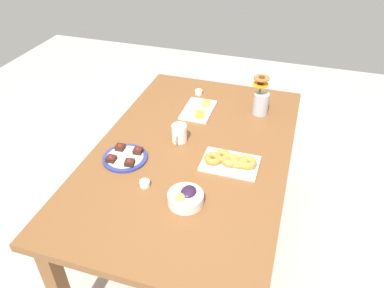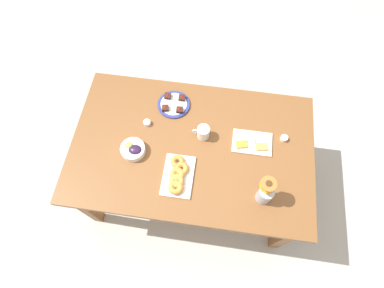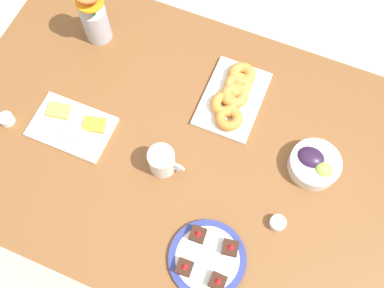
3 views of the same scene
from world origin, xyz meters
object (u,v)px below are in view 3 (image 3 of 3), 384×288
Objects in this scene: cheese_platter at (72,126)px; dessert_plate at (207,258)px; flower_vase at (95,20)px; dining_table at (192,158)px; coffee_mug at (162,161)px; jam_cup_honey at (278,223)px; croissant_platter at (233,96)px; jam_cup_berry at (6,119)px; grape_bowl at (314,164)px.

cheese_platter is 1.15× the size of dessert_plate.
flower_vase is (-0.65, 0.58, 0.07)m from dessert_plate.
dining_table is 0.17m from coffee_mug.
jam_cup_honey is at bearing -5.36° from coffee_mug.
croissant_platter reaches higher than jam_cup_honey.
coffee_mug is 2.44× the size of jam_cup_berry.
cheese_platter is 5.42× the size of jam_cup_honey.
coffee_mug is 0.41× the size of croissant_platter.
dining_table is at bearing 56.15° from coffee_mug.
flower_vase reaches higher than dining_table.
cheese_platter is 5.42× the size of jam_cup_berry.
dining_table is at bearing 13.30° from jam_cup_berry.
flower_vase reaches higher than cheese_platter.
dessert_plate is 0.87m from flower_vase.
grape_bowl is at bearing 12.34° from cheese_platter.
coffee_mug is 0.52× the size of dessert_plate.
grape_bowl is 0.64× the size of flower_vase.
jam_cup_berry is at bearing -179.11° from jam_cup_honey.
flower_vase reaches higher than jam_cup_berry.
grape_bowl is 0.55× the size of croissant_platter.
cheese_platter is at bearing 176.14° from jam_cup_honey.
jam_cup_berry is (-0.92, -0.01, 0.00)m from jam_cup_honey.
cheese_platter is at bearing 158.38° from dessert_plate.
coffee_mug is 0.33m from cheese_platter.
grape_bowl is (0.43, 0.18, -0.02)m from coffee_mug.
croissant_platter is at bearing 157.38° from grape_bowl.
cheese_platter is 1.05× the size of flower_vase.
flower_vase reaches higher than jam_cup_honey.
grape_bowl is 0.34m from croissant_platter.
coffee_mug reaches higher than jam_cup_berry.
dessert_plate is (-0.15, -0.17, -0.00)m from jam_cup_honey.
dessert_plate is at bearing -42.07° from coffee_mug.
dining_table is 0.25m from croissant_platter.
coffee_mug is 0.54m from jam_cup_berry.
cheese_platter is at bearing -167.66° from grape_bowl.
jam_cup_honey is 1.00× the size of jam_cup_berry.
dining_table is 6.15× the size of cheese_platter.
coffee_mug is at bearing 137.93° from dessert_plate.
dessert_plate is (0.11, -0.52, -0.01)m from croissant_platter.
dining_table is 7.08× the size of dessert_plate.
dessert_plate is at bearing -77.58° from croissant_platter.
jam_cup_honey is at bearing 48.38° from dessert_plate.
grape_bowl reaches higher than cheese_platter.
flower_vase is (-0.08, 0.36, 0.08)m from cheese_platter.
dining_table is 0.36m from dessert_plate.
jam_cup_honey is 0.92m from jam_cup_berry.
jam_cup_honey is at bearing -3.86° from cheese_platter.
dessert_plate reaches higher than jam_cup_honey.
dessert_plate reaches higher than jam_cup_berry.
croissant_platter is at bearing -6.32° from flower_vase.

